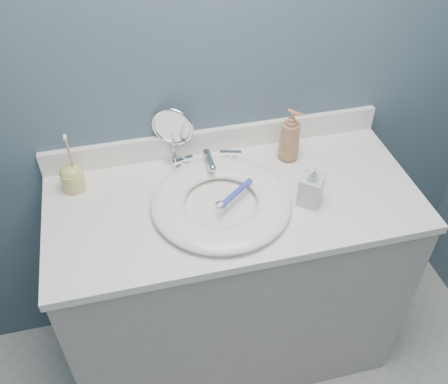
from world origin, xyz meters
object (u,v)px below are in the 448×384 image
object	(u,v)px
soap_bottle_amber	(290,135)
toothbrush_holder	(72,177)
makeup_mirror	(173,133)
soap_bottle_clear	(312,185)

from	to	relation	value
soap_bottle_amber	toothbrush_holder	bearing A→B (deg)	140.60
makeup_mirror	soap_bottle_clear	distance (m)	0.50
makeup_mirror	toothbrush_holder	world-z (taller)	makeup_mirror
makeup_mirror	toothbrush_holder	xyz separation A→B (m)	(-0.35, -0.07, -0.07)
makeup_mirror	soap_bottle_amber	world-z (taller)	makeup_mirror
soap_bottle_amber	soap_bottle_clear	distance (m)	0.24
makeup_mirror	soap_bottle_clear	xyz separation A→B (m)	(0.39, -0.32, -0.04)
makeup_mirror	toothbrush_holder	bearing A→B (deg)	-144.55
soap_bottle_amber	toothbrush_holder	xyz separation A→B (m)	(-0.74, 0.01, -0.05)
soap_bottle_amber	toothbrush_holder	size ratio (longest dim) A/B	0.92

